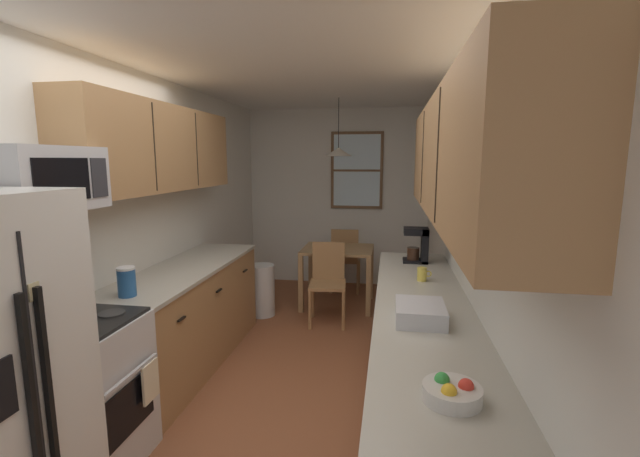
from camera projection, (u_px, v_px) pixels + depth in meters
The scene contains 23 objects.
ground_plane at pixel (301, 363), 3.86m from camera, with size 12.00×12.00×0.00m, color brown.
wall_left at pixel (156, 221), 3.88m from camera, with size 0.10×9.00×2.55m, color silver.
wall_right at pixel (463, 228), 3.44m from camera, with size 0.10×9.00×2.55m, color silver.
wall_back at pixel (338, 198), 6.24m from camera, with size 4.40×0.10×2.55m, color silver.
ceiling_slab at pixel (299, 65), 3.45m from camera, with size 4.40×9.00×0.08m, color white.
stove_range at pixel (80, 394), 2.48m from camera, with size 0.66×0.62×1.10m.
microwave_over_range at pixel (41, 179), 2.29m from camera, with size 0.39×0.64×0.35m.
counter_left at pixel (187, 316), 3.78m from camera, with size 0.64×2.06×0.90m.
upper_cabinets_left at pixel (160, 149), 3.52m from camera, with size 0.33×2.14×0.70m.
counter_right at pixel (423, 376), 2.73m from camera, with size 0.64×3.27×0.90m.
upper_cabinets_right at pixel (458, 157), 2.44m from camera, with size 0.33×2.95×0.68m.
dining_table at pixel (338, 258), 5.30m from camera, with size 0.87×0.71×0.74m.
dining_chair_near at pixel (328, 279), 4.78m from camera, with size 0.43×0.43×0.90m.
dining_chair_far at pixel (345, 257), 5.86m from camera, with size 0.41×0.41×0.90m.
pendant_light at pixel (338, 152), 5.09m from camera, with size 0.33×0.33×0.68m.
back_window at pixel (357, 170), 6.06m from camera, with size 0.74×0.05×1.09m.
trash_bin at pixel (262, 290), 5.01m from camera, with size 0.29×0.29×0.61m, color silver.
storage_canister at pixel (127, 282), 2.90m from camera, with size 0.12×0.12×0.20m.
dish_towel at pixel (151, 381), 2.57m from camera, with size 0.02×0.16×0.24m, color beige.
coffee_maker at pixel (419, 244), 3.85m from camera, with size 0.22×0.18×0.32m.
mug_by_coffeemaker at pixel (422, 274), 3.28m from camera, with size 0.11×0.07×0.10m.
fruit_bowl at pixel (452, 392), 1.64m from camera, with size 0.23×0.23×0.09m.
dish_rack at pixel (420, 313), 2.46m from camera, with size 0.28×0.34×0.10m, color silver.
Camera 1 is at (0.76, -2.54, 1.83)m, focal length 23.82 mm.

